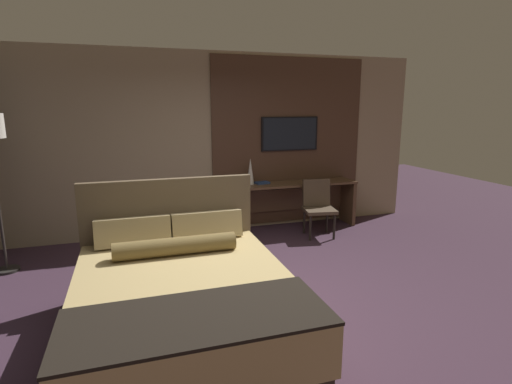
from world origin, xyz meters
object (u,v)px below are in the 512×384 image
Objects in this scene: tv at (290,134)px; book at (262,183)px; desk at (293,196)px; desk_chair at (318,203)px; bed at (183,300)px; vase_tall at (250,171)px.

tv is 4.04× the size of book.
tv reaches higher than book.
tv is at bearing 16.23° from book.
desk is 2.40× the size of desk_chair.
bed is 3.83m from tv.
vase_tall is (-0.72, -0.14, -0.57)m from tv.
tv is 0.94m from book.
desk is 5.00× the size of vase_tall.
vase_tall is at bearing 159.72° from desk_chair.
tv is at bearing 90.00° from desk.
tv reaches higher than desk_chair.
book is at bearing 154.48° from desk_chair.
bed is 5.26× the size of vase_tall.
desk_chair reaches higher than book.
desk is at bearing -90.00° from tv.
book is at bearing 59.37° from bed.
vase_tall is 1.72× the size of book.
desk_chair reaches higher than desk.
desk_chair is at bearing -66.57° from desk.
tv reaches higher than vase_tall.
bed is 3.49m from desk.
desk is (2.17, 2.74, 0.18)m from bed.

